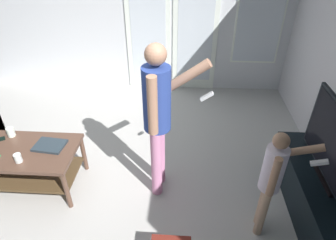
{
  "coord_description": "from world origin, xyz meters",
  "views": [
    {
      "loc": [
        0.97,
        -2.28,
        2.5
      ],
      "look_at": [
        0.83,
        -0.12,
        1.02
      ],
      "focal_mm": 30.95,
      "sensor_mm": 36.0,
      "label": 1
    }
  ],
  "objects_px": {
    "person_child": "(273,177)",
    "cup_by_laptop": "(18,158)",
    "laptop_closed": "(50,145)",
    "person_adult": "(158,112)",
    "cup_near_edge": "(11,132)",
    "tv_stand": "(318,196)",
    "coffee_table": "(29,160)"
  },
  "relations": [
    {
      "from": "person_adult",
      "to": "person_child",
      "type": "xyz_separation_m",
      "value": [
        1.02,
        -0.48,
        -0.31
      ]
    },
    {
      "from": "laptop_closed",
      "to": "cup_by_laptop",
      "type": "bearing_deg",
      "value": -124.38
    },
    {
      "from": "coffee_table",
      "to": "laptop_closed",
      "type": "xyz_separation_m",
      "value": [
        0.24,
        0.07,
        0.15
      ]
    },
    {
      "from": "laptop_closed",
      "to": "cup_by_laptop",
      "type": "height_order",
      "value": "cup_by_laptop"
    },
    {
      "from": "coffee_table",
      "to": "person_adult",
      "type": "distance_m",
      "value": 1.55
    },
    {
      "from": "laptop_closed",
      "to": "cup_near_edge",
      "type": "relative_size",
      "value": 2.94
    },
    {
      "from": "cup_near_edge",
      "to": "cup_by_laptop",
      "type": "xyz_separation_m",
      "value": [
        0.29,
        -0.41,
        -0.01
      ]
    },
    {
      "from": "tv_stand",
      "to": "laptop_closed",
      "type": "height_order",
      "value": "laptop_closed"
    },
    {
      "from": "cup_near_edge",
      "to": "cup_by_laptop",
      "type": "height_order",
      "value": "cup_near_edge"
    },
    {
      "from": "cup_by_laptop",
      "to": "coffee_table",
      "type": "bearing_deg",
      "value": 97.79
    },
    {
      "from": "coffee_table",
      "to": "person_child",
      "type": "xyz_separation_m",
      "value": [
        2.44,
        -0.42,
        0.32
      ]
    },
    {
      "from": "person_child",
      "to": "laptop_closed",
      "type": "xyz_separation_m",
      "value": [
        -2.2,
        0.49,
        -0.17
      ]
    },
    {
      "from": "coffee_table",
      "to": "tv_stand",
      "type": "bearing_deg",
      "value": -3.51
    },
    {
      "from": "person_child",
      "to": "laptop_closed",
      "type": "bearing_deg",
      "value": 167.44
    },
    {
      "from": "tv_stand",
      "to": "cup_by_laptop",
      "type": "height_order",
      "value": "cup_by_laptop"
    },
    {
      "from": "person_adult",
      "to": "tv_stand",
      "type": "bearing_deg",
      "value": -8.78
    },
    {
      "from": "coffee_table",
      "to": "laptop_closed",
      "type": "relative_size",
      "value": 3.38
    },
    {
      "from": "tv_stand",
      "to": "cup_by_laptop",
      "type": "distance_m",
      "value": 3.03
    },
    {
      "from": "person_child",
      "to": "cup_by_laptop",
      "type": "height_order",
      "value": "person_child"
    },
    {
      "from": "coffee_table",
      "to": "person_child",
      "type": "bearing_deg",
      "value": -9.77
    },
    {
      "from": "laptop_closed",
      "to": "cup_by_laptop",
      "type": "distance_m",
      "value": 0.33
    },
    {
      "from": "laptop_closed",
      "to": "cup_by_laptop",
      "type": "xyz_separation_m",
      "value": [
        -0.21,
        -0.25,
        0.03
      ]
    },
    {
      "from": "laptop_closed",
      "to": "cup_by_laptop",
      "type": "relative_size",
      "value": 3.36
    },
    {
      "from": "person_child",
      "to": "cup_by_laptop",
      "type": "xyz_separation_m",
      "value": [
        -2.41,
        0.24,
        -0.14
      ]
    },
    {
      "from": "cup_near_edge",
      "to": "laptop_closed",
      "type": "bearing_deg",
      "value": -17.32
    },
    {
      "from": "person_adult",
      "to": "cup_near_edge",
      "type": "bearing_deg",
      "value": 174.46
    },
    {
      "from": "person_adult",
      "to": "laptop_closed",
      "type": "relative_size",
      "value": 5.37
    },
    {
      "from": "tv_stand",
      "to": "cup_near_edge",
      "type": "height_order",
      "value": "cup_near_edge"
    },
    {
      "from": "person_child",
      "to": "coffee_table",
      "type": "bearing_deg",
      "value": 170.23
    },
    {
      "from": "tv_stand",
      "to": "person_child",
      "type": "relative_size",
      "value": 1.35
    },
    {
      "from": "tv_stand",
      "to": "person_child",
      "type": "bearing_deg",
      "value": -158.55
    },
    {
      "from": "person_child",
      "to": "person_adult",
      "type": "bearing_deg",
      "value": 154.67
    }
  ]
}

